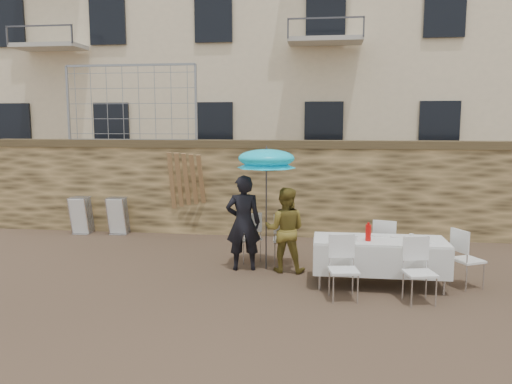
# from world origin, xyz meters

# --- Properties ---
(ground) EXTENTS (80.00, 80.00, 0.00)m
(ground) POSITION_xyz_m (0.00, 0.00, 0.00)
(ground) COLOR brown
(ground) RESTS_ON ground
(stone_wall) EXTENTS (13.00, 0.50, 2.20)m
(stone_wall) POSITION_xyz_m (0.00, 5.00, 1.10)
(stone_wall) COLOR olive
(stone_wall) RESTS_ON ground
(chain_link_fence) EXTENTS (3.20, 0.06, 1.80)m
(chain_link_fence) POSITION_xyz_m (-3.00, 5.00, 3.10)
(chain_link_fence) COLOR gray
(chain_link_fence) RESTS_ON stone_wall
(man_suit) EXTENTS (0.69, 0.52, 1.72)m
(man_suit) POSITION_xyz_m (0.19, 2.04, 0.86)
(man_suit) COLOR black
(man_suit) RESTS_ON ground
(woman_dress) EXTENTS (0.77, 0.62, 1.51)m
(woman_dress) POSITION_xyz_m (0.94, 2.04, 0.76)
(woman_dress) COLOR olive
(woman_dress) RESTS_ON ground
(umbrella) EXTENTS (1.05, 1.05, 2.07)m
(umbrella) POSITION_xyz_m (0.59, 2.14, 1.95)
(umbrella) COLOR #3F3F44
(umbrella) RESTS_ON ground
(couple_chair_left) EXTENTS (0.67, 0.67, 0.96)m
(couple_chair_left) POSITION_xyz_m (0.19, 2.59, 0.48)
(couple_chair_left) COLOR white
(couple_chair_left) RESTS_ON ground
(couple_chair_right) EXTENTS (0.51, 0.51, 0.96)m
(couple_chair_right) POSITION_xyz_m (0.89, 2.59, 0.48)
(couple_chair_right) COLOR white
(couple_chair_right) RESTS_ON ground
(banquet_table) EXTENTS (2.10, 0.85, 0.78)m
(banquet_table) POSITION_xyz_m (2.52, 1.43, 0.73)
(banquet_table) COLOR silver
(banquet_table) RESTS_ON ground
(soda_bottle) EXTENTS (0.09, 0.09, 0.26)m
(soda_bottle) POSITION_xyz_m (2.32, 1.28, 0.91)
(soda_bottle) COLOR red
(soda_bottle) RESTS_ON banquet_table
(table_chair_front_left) EXTENTS (0.55, 0.55, 0.96)m
(table_chair_front_left) POSITION_xyz_m (1.92, 0.68, 0.48)
(table_chair_front_left) COLOR white
(table_chair_front_left) RESTS_ON ground
(table_chair_front_right) EXTENTS (0.57, 0.57, 0.96)m
(table_chair_front_right) POSITION_xyz_m (3.02, 0.68, 0.48)
(table_chair_front_right) COLOR white
(table_chair_front_right) RESTS_ON ground
(table_chair_back) EXTENTS (0.60, 0.60, 0.96)m
(table_chair_back) POSITION_xyz_m (2.72, 2.23, 0.48)
(table_chair_back) COLOR white
(table_chair_back) RESTS_ON ground
(table_chair_side) EXTENTS (0.65, 0.65, 0.96)m
(table_chair_side) POSITION_xyz_m (3.92, 1.53, 0.48)
(table_chair_side) COLOR white
(table_chair_side) RESTS_ON ground
(chair_stack_left) EXTENTS (0.46, 0.47, 0.92)m
(chair_stack_left) POSITION_xyz_m (-4.11, 4.60, 0.46)
(chair_stack_left) COLOR white
(chair_stack_left) RESTS_ON ground
(chair_stack_right) EXTENTS (0.46, 0.40, 0.92)m
(chair_stack_right) POSITION_xyz_m (-3.21, 4.60, 0.46)
(chair_stack_right) COLOR white
(chair_stack_right) RESTS_ON ground
(wood_planks) EXTENTS (0.70, 0.20, 2.00)m
(wood_planks) POSITION_xyz_m (-1.61, 4.67, 1.00)
(wood_planks) COLOR #A37749
(wood_planks) RESTS_ON ground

